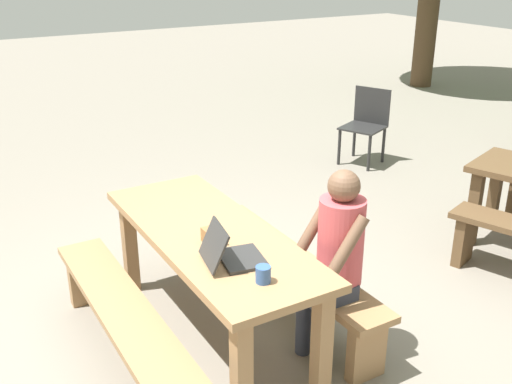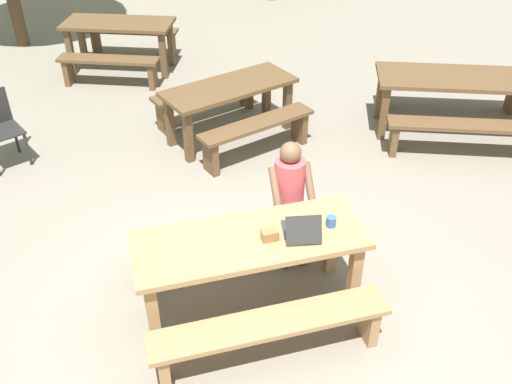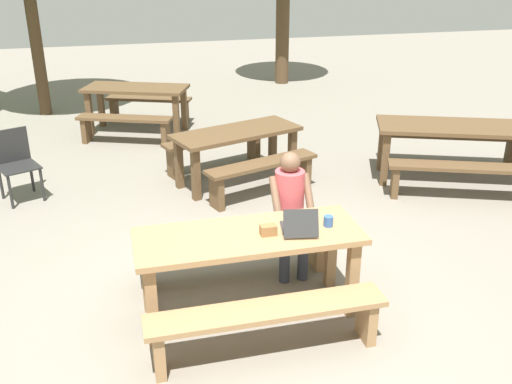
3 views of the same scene
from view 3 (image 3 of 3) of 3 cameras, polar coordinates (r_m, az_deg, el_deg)
The scene contains 18 objects.
ground_plane at distance 5.15m, azimuth -0.68°, elevation -11.60°, with size 30.00×30.00×0.00m, color gray.
picnic_table_front at distance 4.82m, azimuth -0.72°, elevation -5.38°, with size 1.86×0.70×0.76m.
bench_near at distance 4.50m, azimuth 1.09°, elevation -12.32°, with size 1.84×0.30×0.43m.
bench_far at distance 5.47m, azimuth -2.15°, elevation -5.38°, with size 1.84×0.30×0.43m.
laptop at distance 4.77m, azimuth 4.24°, elevation -3.30°, with size 0.34×0.37×0.23m.
small_pouch at distance 4.72m, azimuth 1.21°, elevation -3.73°, with size 0.13×0.09×0.09m.
coffee_mug at distance 4.90m, azimuth 7.08°, elevation -2.84°, with size 0.08×0.08×0.09m.
person_seated at distance 5.39m, azimuth 3.39°, elevation -1.47°, with size 0.38×0.39×1.21m.
plastic_chair at distance 7.72m, azimuth -22.38°, elevation 2.67°, with size 0.58×0.58×0.86m.
picnic_table_mid at distance 7.60m, azimuth -1.90°, elevation 5.13°, with size 1.79×1.17×0.71m.
bench_mid_south at distance 7.21m, azimuth 0.60°, elevation 2.01°, with size 1.51×0.77×0.46m.
bench_mid_north at distance 8.17m, azimuth -4.06°, elevation 4.54°, with size 1.51×0.77×0.46m.
picnic_table_rear at distance 8.09m, azimuth 19.36°, elevation 5.43°, with size 2.27×1.51×0.76m.
bench_rear_south at distance 7.59m, azimuth 19.96°, elevation 1.70°, with size 1.90×0.98×0.45m.
bench_rear_north at distance 8.78m, azimuth 18.31°, elevation 4.77°, with size 1.90×0.98×0.45m.
picnic_table_distant at distance 9.92m, azimuth -11.63°, elevation 9.27°, with size 1.81×1.28×0.77m.
bench_distant_south at distance 9.43m, azimuth -12.68°, elevation 6.49°, with size 1.50×0.84×0.44m.
bench_distant_north at distance 10.57m, azimuth -10.41°, elevation 8.46°, with size 1.50×0.84×0.44m.
Camera 3 is at (-0.98, -4.12, 2.94)m, focal length 40.97 mm.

